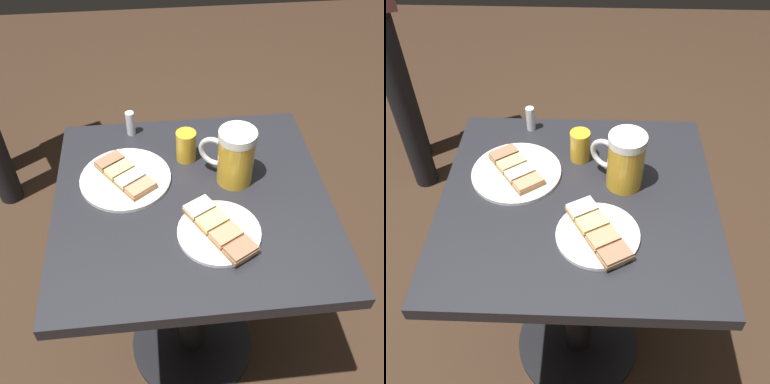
% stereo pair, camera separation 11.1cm
% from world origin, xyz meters
% --- Properties ---
extents(ground_plane, '(6.00, 6.00, 0.00)m').
position_xyz_m(ground_plane, '(0.00, 0.00, 0.00)').
color(ground_plane, '#382619').
extents(cafe_table, '(0.66, 0.69, 0.77)m').
position_xyz_m(cafe_table, '(0.00, 0.00, 0.58)').
color(cafe_table, black).
rests_on(cafe_table, ground_plane).
extents(plate_near, '(0.21, 0.20, 0.03)m').
position_xyz_m(plate_near, '(-0.12, -0.05, 0.78)').
color(plate_near, white).
rests_on(plate_near, cafe_table).
extents(plate_far, '(0.24, 0.24, 0.03)m').
position_xyz_m(plate_far, '(0.08, 0.17, 0.78)').
color(plate_far, white).
rests_on(plate_far, cafe_table).
extents(beer_mug, '(0.11, 0.14, 0.15)m').
position_xyz_m(beer_mug, '(0.06, -0.11, 0.85)').
color(beer_mug, gold).
rests_on(beer_mug, cafe_table).
extents(beer_glass_small, '(0.05, 0.05, 0.09)m').
position_xyz_m(beer_glass_small, '(0.15, 0.00, 0.82)').
color(beer_glass_small, gold).
rests_on(beer_glass_small, cafe_table).
extents(salt_shaker, '(0.03, 0.03, 0.07)m').
position_xyz_m(salt_shaker, '(0.28, 0.15, 0.81)').
color(salt_shaker, silver).
rests_on(salt_shaker, cafe_table).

